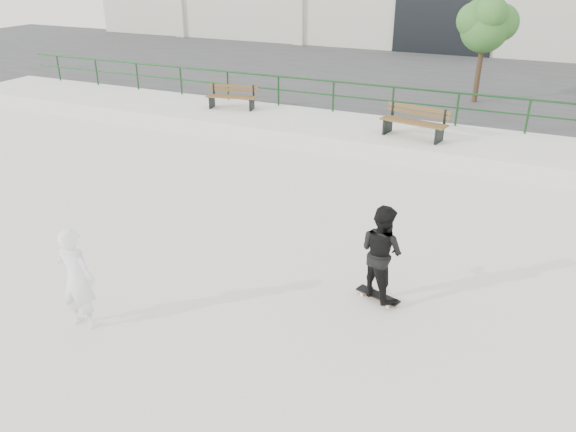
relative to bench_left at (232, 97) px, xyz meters
The scene contains 10 objects.
ground 10.73m from the bench_left, 66.49° to the right, with size 120.00×120.00×0.00m, color silver.
ledge 4.32m from the bench_left, ahead, with size 30.00×3.00×0.50m, color silver.
parking_strip 9.26m from the bench_left, 62.49° to the left, with size 60.00×14.00×0.50m, color #373737.
railing 4.39m from the bench_left, 13.10° to the left, with size 28.00×0.06×1.03m.
bench_left is the anchor object (origin of this frame).
bench_right 6.40m from the bench_left, ahead, with size 1.98×0.91×0.88m.
tree 8.89m from the bench_left, 30.63° to the left, with size 2.00×1.78×3.56m.
skateboard 11.42m from the bench_left, 48.01° to the right, with size 0.80×0.43×0.09m.
standing_skater 11.39m from the bench_left, 48.01° to the right, with size 0.80×0.62×1.64m, color black.
seated_skater 11.64m from the bench_left, 71.95° to the right, with size 0.62×0.40×1.69m, color white.
Camera 1 is at (5.29, -6.55, 5.34)m, focal length 35.00 mm.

